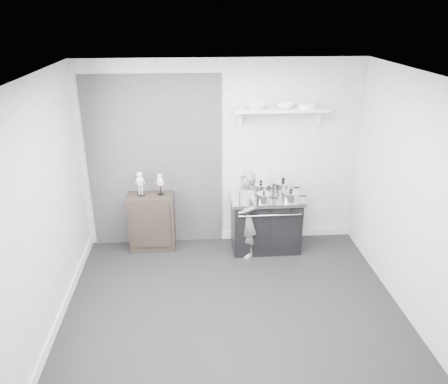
{
  "coord_description": "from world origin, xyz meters",
  "views": [
    {
      "loc": [
        -0.43,
        -4.16,
        3.3
      ],
      "look_at": [
        -0.03,
        0.95,
        1.13
      ],
      "focal_mm": 35.0,
      "sensor_mm": 36.0,
      "label": 1
    }
  ],
  "objects": [
    {
      "name": "pot_back_left",
      "position": [
        0.55,
        1.61,
        0.9
      ],
      "size": [
        0.36,
        0.28,
        0.2
      ],
      "color": "silver",
      "rests_on": "stove"
    },
    {
      "name": "bowl_large",
      "position": [
        0.45,
        1.67,
        2.07
      ],
      "size": [
        0.28,
        0.28,
        0.07
      ],
      "primitive_type": "imported",
      "color": "white",
      "rests_on": "wall_shelf"
    },
    {
      "name": "pot_front_right",
      "position": [
        0.93,
        1.32,
        0.89
      ],
      "size": [
        0.34,
        0.26,
        0.18
      ],
      "color": "silver",
      "rests_on": "stove"
    },
    {
      "name": "child",
      "position": [
        0.3,
        1.29,
        0.64
      ],
      "size": [
        0.49,
        0.55,
        1.28
      ],
      "primitive_type": "imported",
      "rotation": [
        0.0,
        0.0,
        -1.06
      ],
      "color": "slate",
      "rests_on": "ground"
    },
    {
      "name": "bowl_small",
      "position": [
        0.86,
        1.67,
        2.08
      ],
      "size": [
        0.24,
        0.24,
        0.08
      ],
      "primitive_type": "imported",
      "color": "white",
      "rests_on": "wall_shelf"
    },
    {
      "name": "wall_shelf",
      "position": [
        0.8,
        1.68,
        2.01
      ],
      "size": [
        1.3,
        0.26,
        0.24
      ],
      "color": "silver",
      "rests_on": "room_shell"
    },
    {
      "name": "pot_back_right",
      "position": [
        0.86,
        1.55,
        0.92
      ],
      "size": [
        0.4,
        0.31,
        0.26
      ],
      "color": "silver",
      "rests_on": "stove"
    },
    {
      "name": "skeleton_torso",
      "position": [
        -0.88,
        1.61,
        1.02
      ],
      "size": [
        0.1,
        0.07,
        0.36
      ],
      "primitive_type": null,
      "color": "silver",
      "rests_on": "side_cabinet"
    },
    {
      "name": "skeleton_full",
      "position": [
        -1.16,
        1.61,
        1.05
      ],
      "size": [
        0.11,
        0.07,
        0.41
      ],
      "primitive_type": null,
      "color": "silver",
      "rests_on": "side_cabinet"
    },
    {
      "name": "side_cabinet",
      "position": [
        -1.03,
        1.61,
        0.42
      ],
      "size": [
        0.65,
        0.38,
        0.84
      ],
      "primitive_type": "cube",
      "color": "black",
      "rests_on": "ground"
    },
    {
      "name": "stove",
      "position": [
        0.62,
        1.48,
        0.41
      ],
      "size": [
        1.02,
        0.64,
        0.82
      ],
      "color": "black",
      "rests_on": "ground"
    },
    {
      "name": "pot_front_left",
      "position": [
        0.31,
        1.4,
        0.89
      ],
      "size": [
        0.3,
        0.22,
        0.18
      ],
      "color": "silver",
      "rests_on": "stove"
    },
    {
      "name": "plate_stack",
      "position": [
        1.15,
        1.67,
        2.07
      ],
      "size": [
        0.25,
        0.25,
        0.06
      ],
      "primitive_type": "cylinder",
      "color": "white",
      "rests_on": "wall_shelf"
    },
    {
      "name": "room_shell",
      "position": [
        -0.09,
        0.15,
        1.64
      ],
      "size": [
        4.02,
        3.62,
        2.71
      ],
      "color": "#A1A19E",
      "rests_on": "ground"
    },
    {
      "name": "pot_front_center",
      "position": [
        0.54,
        1.29,
        0.89
      ],
      "size": [
        0.29,
        0.2,
        0.17
      ],
      "color": "silver",
      "rests_on": "stove"
    },
    {
      "name": "ground",
      "position": [
        0.0,
        0.0,
        0.0
      ],
      "size": [
        4.0,
        4.0,
        0.0
      ],
      "primitive_type": "plane",
      "color": "black",
      "rests_on": "ground"
    }
  ]
}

